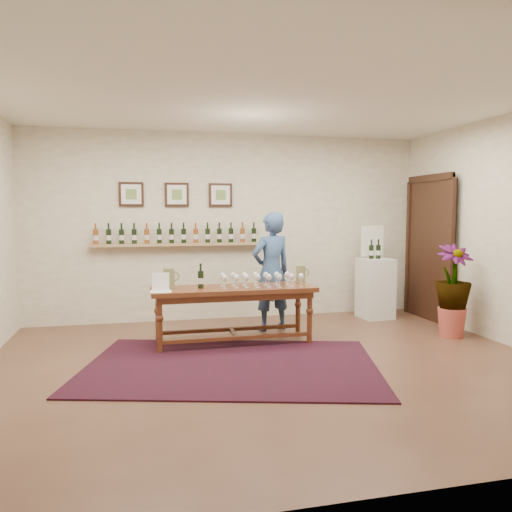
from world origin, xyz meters
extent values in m
plane|color=#543325|center=(0.00, 0.00, 0.00)|extent=(6.00, 6.00, 0.00)
plane|color=#F0E6CC|center=(0.00, 2.50, 1.40)|extent=(6.00, 0.00, 6.00)
plane|color=#F0E6CC|center=(0.00, -2.50, 1.40)|extent=(6.00, 0.00, 6.00)
plane|color=white|center=(0.00, 0.00, 2.80)|extent=(6.00, 6.00, 0.00)
cube|color=#A08A56|center=(-0.80, 2.41, 1.15)|extent=(2.50, 0.16, 0.04)
cube|color=black|center=(2.94, 1.70, 1.05)|extent=(0.10, 1.00, 2.10)
cube|color=black|center=(2.89, 1.70, 1.05)|extent=(0.04, 1.12, 2.22)
cube|color=black|center=(-1.45, 2.48, 1.88)|extent=(0.35, 0.03, 0.35)
cube|color=white|center=(-1.45, 2.46, 1.88)|extent=(0.28, 0.01, 0.28)
cube|color=olive|center=(-1.45, 2.45, 1.88)|extent=(0.15, 0.00, 0.15)
cube|color=black|center=(-0.80, 2.48, 1.88)|extent=(0.35, 0.03, 0.35)
cube|color=white|center=(-0.80, 2.46, 1.88)|extent=(0.28, 0.01, 0.28)
cube|color=olive|center=(-0.80, 2.45, 1.88)|extent=(0.15, 0.00, 0.15)
cube|color=black|center=(-0.15, 2.48, 1.88)|extent=(0.35, 0.03, 0.35)
cube|color=white|center=(-0.15, 2.46, 1.88)|extent=(0.28, 0.01, 0.28)
cube|color=olive|center=(-0.15, 2.45, 1.88)|extent=(0.15, 0.00, 0.15)
cube|color=#4A0D0F|center=(-0.44, 0.09, 0.01)|extent=(3.46, 2.75, 0.02)
cube|color=#4F2C13|center=(-0.24, 0.98, 0.68)|extent=(2.00, 0.64, 0.05)
cube|color=#4F2C13|center=(-0.24, 0.98, 0.62)|extent=(1.89, 0.53, 0.09)
cylinder|color=#4F2C13|center=(-1.15, 0.75, 0.33)|extent=(0.06, 0.06, 0.65)
cylinder|color=#4F2C13|center=(0.67, 0.76, 0.33)|extent=(0.06, 0.06, 0.65)
cylinder|color=#4F2C13|center=(-1.15, 1.21, 0.33)|extent=(0.06, 0.06, 0.65)
cylinder|color=#4F2C13|center=(0.67, 1.21, 0.33)|extent=(0.06, 0.06, 0.65)
cube|color=#4F2C13|center=(-0.24, 0.76, 0.13)|extent=(1.82, 0.05, 0.05)
cube|color=#4F2C13|center=(-0.24, 1.21, 0.13)|extent=(1.82, 0.05, 0.05)
cube|color=#4F2C13|center=(-0.24, 0.98, 0.13)|extent=(0.05, 0.45, 0.05)
cube|color=white|center=(-1.13, 0.83, 0.82)|extent=(0.26, 0.20, 0.22)
cube|color=silver|center=(2.16, 1.97, 0.46)|extent=(0.48, 0.48, 0.92)
cube|color=white|center=(2.17, 2.13, 1.18)|extent=(0.38, 0.04, 0.52)
cone|color=#B3493B|center=(2.59, 0.65, 0.19)|extent=(0.36, 0.36, 0.38)
imported|color=#183817|center=(2.59, 0.65, 0.71)|extent=(0.56, 0.56, 0.66)
imported|color=#324C77|center=(0.41, 1.60, 0.81)|extent=(0.68, 0.54, 1.62)
camera|label=1|loc=(-1.37, -4.97, 1.62)|focal=35.00mm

